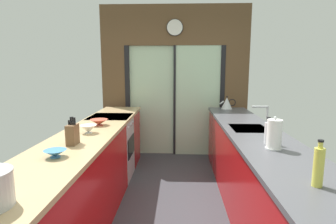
% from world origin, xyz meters
% --- Properties ---
extents(ground_plane, '(5.04, 7.60, 0.02)m').
position_xyz_m(ground_plane, '(0.00, 0.60, -0.01)').
color(ground_plane, '#38383D').
extents(back_wall_unit, '(2.64, 0.12, 2.70)m').
position_xyz_m(back_wall_unit, '(0.00, 2.40, 1.52)').
color(back_wall_unit, brown).
rests_on(back_wall_unit, ground_plane).
extents(left_counter_run, '(0.62, 3.80, 0.92)m').
position_xyz_m(left_counter_run, '(-0.91, 0.13, 0.47)').
color(left_counter_run, '#AD0C0F').
rests_on(left_counter_run, ground_plane).
extents(right_counter_run, '(0.62, 3.80, 0.92)m').
position_xyz_m(right_counter_run, '(0.91, 0.30, 0.46)').
color(right_counter_run, '#AD0C0F').
rests_on(right_counter_run, ground_plane).
extents(sink_faucet, '(0.19, 0.02, 0.26)m').
position_xyz_m(sink_faucet, '(1.06, 0.55, 1.09)').
color(sink_faucet, '#B7BABC').
rests_on(sink_faucet, right_counter_run).
extents(oven_range, '(0.60, 0.60, 0.92)m').
position_xyz_m(oven_range, '(-0.91, 1.25, 0.46)').
color(oven_range, '#B7BABC').
rests_on(oven_range, ground_plane).
extents(mixing_bowl_near, '(0.17, 0.17, 0.06)m').
position_xyz_m(mixing_bowl_near, '(-0.89, -0.56, 0.95)').
color(mixing_bowl_near, teal).
rests_on(mixing_bowl_near, left_counter_run).
extents(mixing_bowl_mid, '(0.18, 0.18, 0.09)m').
position_xyz_m(mixing_bowl_mid, '(-0.89, 0.24, 0.97)').
color(mixing_bowl_mid, silver).
rests_on(mixing_bowl_mid, left_counter_run).
extents(mixing_bowl_far, '(0.22, 0.22, 0.08)m').
position_xyz_m(mixing_bowl_far, '(-0.89, 0.63, 0.96)').
color(mixing_bowl_far, '#BC4C38').
rests_on(mixing_bowl_far, left_counter_run).
extents(knife_block, '(0.08, 0.14, 0.26)m').
position_xyz_m(knife_block, '(-0.89, -0.20, 1.02)').
color(knife_block, brown).
rests_on(knife_block, left_counter_run).
extents(kettle, '(0.27, 0.19, 0.22)m').
position_xyz_m(kettle, '(0.89, 2.04, 1.02)').
color(kettle, '#B7BABC').
rests_on(kettle, right_counter_run).
extents(soap_bottle_near, '(0.06, 0.06, 0.28)m').
position_xyz_m(soap_bottle_near, '(0.89, -1.02, 1.04)').
color(soap_bottle_near, '#D1CC4C').
rests_on(soap_bottle_near, right_counter_run).
extents(soap_bottle_far, '(0.06, 0.06, 0.25)m').
position_xyz_m(soap_bottle_far, '(0.89, -0.11, 1.03)').
color(soap_bottle_far, silver).
rests_on(soap_bottle_far, right_counter_run).
extents(paper_towel_roll, '(0.14, 0.14, 0.29)m').
position_xyz_m(paper_towel_roll, '(0.89, -0.27, 1.05)').
color(paper_towel_roll, '#B7BABC').
rests_on(paper_towel_roll, right_counter_run).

